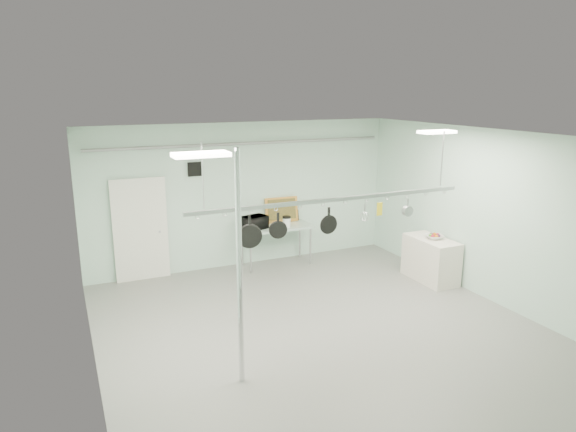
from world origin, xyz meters
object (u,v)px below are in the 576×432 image
side_cabinet (431,259)px  coffee_canister (287,223)px  fruit_bowl (434,237)px  skillet_left (250,232)px  pot_rack (334,198)px  microwave (255,223)px  chrome_pole (240,271)px  skillet_right (329,220)px  prep_table (276,229)px  skillet_mid (278,225)px

side_cabinet → coffee_canister: coffee_canister is taller
fruit_bowl → coffee_canister: bearing=139.3°
side_cabinet → skillet_left: 4.72m
pot_rack → coffee_canister: bearing=79.5°
microwave → chrome_pole: bearing=49.6°
fruit_bowl → skillet_right: (-3.08, -1.08, 0.93)m
prep_table → skillet_mid: bearing=-112.5°
pot_rack → microwave: (-0.12, 3.28, -1.18)m
skillet_mid → pot_rack: bearing=17.7°
chrome_pole → pot_rack: chrome_pole is taller
microwave → skillet_right: 3.39m
microwave → skillet_left: (-1.31, -3.28, 0.78)m
chrome_pole → pot_rack: size_ratio=0.67×
microwave → skillet_mid: 3.49m
chrome_pole → skillet_right: bearing=26.5°
coffee_canister → skillet_mid: (-1.55, -3.14, 0.88)m
chrome_pole → prep_table: 4.85m
microwave → skillet_mid: skillet_mid is taller
chrome_pole → skillet_left: bearing=62.2°
pot_rack → fruit_bowl: bearing=19.9°
chrome_pole → coffee_canister: 4.78m
pot_rack → skillet_left: bearing=180.0°
skillet_mid → skillet_right: 0.87m
prep_table → skillet_left: skillet_left is taller
microwave → skillet_right: bearing=73.1°
fruit_bowl → skillet_right: skillet_right is taller
prep_table → fruit_bowl: size_ratio=4.62×
coffee_canister → skillet_right: (-0.68, -3.14, 0.86)m
chrome_pole → skillet_left: chrome_pole is taller
prep_table → skillet_left: bearing=-118.9°
prep_table → skillet_right: size_ratio=3.74×
pot_rack → microwave: size_ratio=9.08×
prep_table → skillet_mid: (-1.37, -3.30, 1.06)m
pot_rack → fruit_bowl: (2.99, 1.08, -1.29)m
pot_rack → skillet_mid: (-0.97, 0.00, -0.34)m
chrome_pole → skillet_right: chrome_pole is taller
prep_table → skillet_left: 3.90m
pot_rack → coffee_canister: (0.58, 3.14, -1.22)m
skillet_left → skillet_mid: 0.46m
side_cabinet → skillet_right: (-3.04, -1.10, 1.42)m
side_cabinet → chrome_pole: bearing=-157.6°
pot_rack → coffee_canister: 3.42m
pot_rack → skillet_left: 1.48m
skillet_right → prep_table: bearing=79.6°
side_cabinet → skillet_mid: (-3.92, -1.10, 1.44)m
pot_rack → fruit_bowl: pot_rack is taller
coffee_canister → skillet_right: bearing=-102.2°
side_cabinet → microwave: 3.81m
chrome_pole → side_cabinet: chrome_pole is taller
skillet_left → pot_rack: bearing=11.4°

